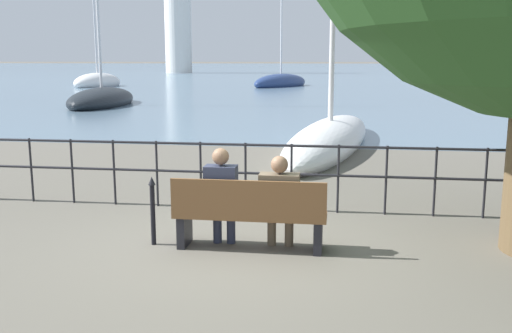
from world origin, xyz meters
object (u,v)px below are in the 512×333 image
object	(u,v)px
seated_person_left	(222,193)
sailboat_2	(281,83)
seated_person_right	(280,198)
closed_umbrella	(153,207)
park_bench	(249,215)
sailboat_0	(102,99)
sailboat_3	(330,136)
sailboat_4	(98,82)

from	to	relation	value
seated_person_left	sailboat_2	xyz separation A→B (m)	(-3.51, 42.35, -0.35)
seated_person_right	closed_umbrella	distance (m)	1.60
park_bench	seated_person_right	distance (m)	0.43
park_bench	sailboat_0	bearing A→B (deg)	117.31
seated_person_right	sailboat_2	distance (m)	42.56
sailboat_3	closed_umbrella	bearing A→B (deg)	-95.21
sailboat_2	sailboat_4	xyz separation A→B (m)	(-15.40, -2.59, 0.05)
park_bench	sailboat_2	bearing A→B (deg)	95.21
closed_umbrella	sailboat_4	size ratio (longest dim) A/B	0.08
seated_person_right	closed_umbrella	size ratio (longest dim) A/B	1.34
closed_umbrella	sailboat_2	world-z (taller)	sailboat_2
park_bench	sailboat_2	xyz separation A→B (m)	(-3.87, 42.43, -0.10)
seated_person_right	sailboat_3	distance (m)	8.45
park_bench	seated_person_right	world-z (taller)	seated_person_right
sailboat_0	sailboat_4	bearing A→B (deg)	108.32
sailboat_0	sailboat_4	world-z (taller)	sailboat_0
seated_person_left	sailboat_4	xyz separation A→B (m)	(-18.91, 39.76, -0.30)
sailboat_3	seated_person_right	bearing A→B (deg)	-84.76
seated_person_left	sailboat_0	bearing A→B (deg)	116.62
park_bench	sailboat_0	world-z (taller)	sailboat_0
park_bench	sailboat_4	bearing A→B (deg)	115.81
sailboat_0	park_bench	bearing A→B (deg)	-68.46
seated_person_left	seated_person_right	xyz separation A→B (m)	(0.72, 0.00, -0.03)
park_bench	seated_person_right	size ratio (longest dim) A/B	1.60
seated_person_left	sailboat_3	distance (m)	8.53
sailboat_3	sailboat_2	bearing A→B (deg)	106.45
seated_person_right	sailboat_2	world-z (taller)	sailboat_2
sailboat_0	seated_person_left	bearing A→B (deg)	-69.16
seated_person_left	closed_umbrella	world-z (taller)	seated_person_left
sailboat_4	sailboat_0	bearing A→B (deg)	-53.52
seated_person_left	closed_umbrella	size ratio (longest dim) A/B	1.43
park_bench	closed_umbrella	distance (m)	1.23
park_bench	sailboat_0	size ratio (longest dim) A/B	0.15
closed_umbrella	sailboat_2	size ratio (longest dim) A/B	0.10
sailboat_0	sailboat_3	bearing A→B (deg)	-52.65
seated_person_left	sailboat_0	size ratio (longest dim) A/B	0.10
park_bench	seated_person_left	xyz separation A→B (m)	(-0.36, 0.08, 0.25)
seated_person_right	sailboat_0	xyz separation A→B (m)	(-11.20, 20.90, -0.34)
park_bench	sailboat_0	xyz separation A→B (m)	(-10.84, 20.98, -0.12)
seated_person_left	sailboat_3	bearing A→B (deg)	81.88
closed_umbrella	park_bench	bearing A→B (deg)	-1.20
sailboat_0	sailboat_2	size ratio (longest dim) A/B	1.46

